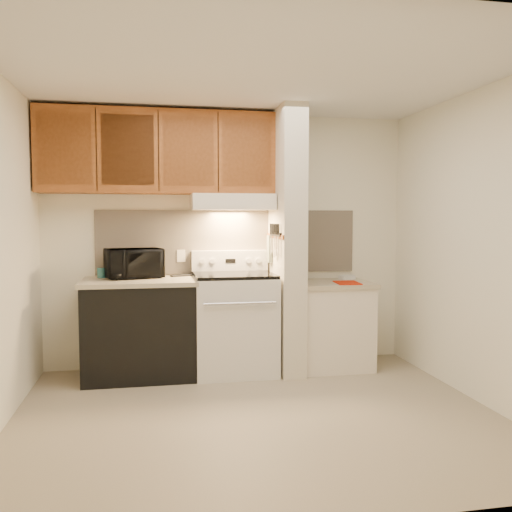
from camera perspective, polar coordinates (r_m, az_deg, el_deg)
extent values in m
plane|color=tan|center=(4.22, 0.12, -16.41)|extent=(3.60, 3.60, 0.00)
plane|color=white|center=(4.09, 0.13, 18.56)|extent=(3.60, 3.60, 0.00)
cube|color=white|center=(5.44, -2.86, 1.67)|extent=(3.60, 2.50, 0.02)
cube|color=white|center=(4.65, 22.46, 0.96)|extent=(0.02, 3.00, 2.50)
cube|color=beige|center=(5.43, -2.84, 1.51)|extent=(2.60, 0.02, 0.63)
cube|color=silver|center=(5.20, -2.30, -7.22)|extent=(0.76, 0.65, 0.92)
cube|color=black|center=(4.88, -1.75, -7.48)|extent=(0.50, 0.01, 0.30)
cylinder|color=silver|center=(4.80, -1.69, -5.00)|extent=(0.65, 0.02, 0.02)
cube|color=black|center=(5.12, -2.32, -2.01)|extent=(0.74, 0.64, 0.03)
cube|color=silver|center=(5.39, -2.77, -0.48)|extent=(0.76, 0.08, 0.20)
cube|color=black|center=(5.35, -2.70, -0.51)|extent=(0.10, 0.01, 0.04)
cylinder|color=silver|center=(5.32, -5.69, -0.56)|extent=(0.05, 0.02, 0.05)
cylinder|color=silver|center=(5.33, -4.62, -0.54)|extent=(0.05, 0.02, 0.05)
cylinder|color=silver|center=(5.38, -0.80, -0.49)|extent=(0.05, 0.02, 0.05)
cylinder|color=silver|center=(5.40, 0.24, -0.47)|extent=(0.05, 0.02, 0.05)
cube|color=black|center=(5.16, -12.12, -7.68)|extent=(1.00, 0.63, 0.87)
cube|color=#B5A98C|center=(5.09, -12.20, -2.65)|extent=(1.04, 0.67, 0.04)
cube|color=black|center=(5.29, -7.81, -2.05)|extent=(0.23, 0.14, 0.01)
cylinder|color=#27696F|center=(5.32, -15.93, -1.70)|extent=(0.10, 0.10, 0.09)
cube|color=#F2E5D0|center=(5.38, -7.89, 0.01)|extent=(0.08, 0.01, 0.12)
imported|color=black|center=(5.21, -12.74, -0.76)|extent=(0.58, 0.47, 0.28)
cube|color=beige|center=(5.20, 3.25, 1.56)|extent=(0.22, 0.70, 2.50)
cube|color=#9B5223|center=(5.17, 2.01, 2.10)|extent=(0.01, 0.70, 0.04)
cube|color=black|center=(5.12, 2.07, 2.31)|extent=(0.02, 0.42, 0.04)
cube|color=silver|center=(4.96, 2.34, 1.09)|extent=(0.01, 0.03, 0.16)
cylinder|color=black|center=(4.96, 2.33, 2.83)|extent=(0.02, 0.02, 0.10)
cube|color=silver|center=(5.04, 2.12, 1.03)|extent=(0.01, 0.04, 0.18)
cylinder|color=black|center=(5.03, 2.16, 2.84)|extent=(0.02, 0.02, 0.10)
cube|color=silver|center=(5.11, 1.96, 0.96)|extent=(0.01, 0.04, 0.20)
cylinder|color=black|center=(5.11, 1.93, 2.87)|extent=(0.02, 0.02, 0.10)
cube|color=silver|center=(5.21, 1.71, 1.24)|extent=(0.01, 0.04, 0.16)
cylinder|color=black|center=(5.18, 1.77, 2.88)|extent=(0.02, 0.02, 0.10)
cube|color=silver|center=(5.28, 1.53, 1.17)|extent=(0.01, 0.04, 0.18)
cylinder|color=black|center=(5.26, 1.57, 2.90)|extent=(0.02, 0.02, 0.10)
cube|color=slate|center=(5.33, 1.43, 0.76)|extent=(0.03, 0.11, 0.27)
cube|color=#F2E5D0|center=(5.43, 7.97, -7.36)|extent=(0.70, 0.60, 0.81)
cube|color=#B5A98C|center=(5.36, 8.02, -2.91)|extent=(0.74, 0.64, 0.04)
cube|color=#B91D04|center=(5.25, 9.58, -2.80)|extent=(0.24, 0.31, 0.01)
cube|color=white|center=(5.60, 9.56, -2.22)|extent=(0.16, 0.13, 0.04)
cube|color=#F2E5D0|center=(5.22, -2.54, 5.69)|extent=(0.78, 0.44, 0.15)
cube|color=#F2E5D0|center=(5.01, -2.20, 5.24)|extent=(0.78, 0.04, 0.06)
cube|color=#9B5223|center=(5.25, -10.24, 10.66)|extent=(2.18, 0.33, 0.77)
cube|color=#9B5223|center=(5.14, -19.53, 10.62)|extent=(0.46, 0.01, 0.63)
cube|color=black|center=(5.11, -16.46, 10.74)|extent=(0.01, 0.01, 0.73)
cube|color=#9B5223|center=(5.09, -13.35, 10.82)|extent=(0.46, 0.01, 0.63)
cube|color=black|center=(5.09, -10.23, 10.87)|extent=(0.01, 0.01, 0.73)
cube|color=#9B5223|center=(5.10, -7.11, 10.89)|extent=(0.46, 0.01, 0.63)
cube|color=black|center=(5.12, -4.01, 10.88)|extent=(0.01, 0.01, 0.73)
cube|color=#9B5223|center=(5.16, -0.95, 10.83)|extent=(0.46, 0.01, 0.63)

